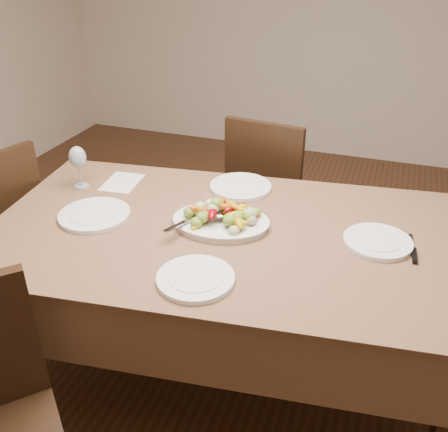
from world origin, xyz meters
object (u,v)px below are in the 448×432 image
object	(u,v)px
dining_table	(224,306)
serving_platter	(221,223)
wine_glass	(79,166)
plate_right	(378,242)
chair_far	(274,193)
plate_far	(241,187)
plate_left	(94,215)
plate_near	(196,279)

from	to	relation	value
dining_table	serving_platter	bearing A→B (deg)	129.93
serving_platter	wine_glass	xyz separation A→B (m)	(-0.72, 0.12, 0.09)
dining_table	wine_glass	distance (m)	0.89
dining_table	plate_right	size ratio (longest dim) A/B	7.31
dining_table	chair_far	distance (m)	0.93
plate_right	plate_far	size ratio (longest dim) A/B	0.91
plate_right	plate_far	distance (m)	0.68
serving_platter	wine_glass	distance (m)	0.73
plate_left	serving_platter	bearing A→B (deg)	11.64
dining_table	serving_platter	world-z (taller)	serving_platter
chair_far	plate_near	xyz separation A→B (m)	(0.05, -1.27, 0.29)
dining_table	plate_near	xyz separation A→B (m)	(0.02, -0.34, 0.39)
plate_right	plate_near	bearing A→B (deg)	-141.56
plate_left	plate_far	size ratio (longest dim) A/B	1.04
chair_far	plate_far	distance (m)	0.63
plate_near	serving_platter	bearing A→B (deg)	96.68
chair_far	plate_left	world-z (taller)	chair_far
plate_near	plate_far	bearing A→B (deg)	95.75
plate_left	wine_glass	size ratio (longest dim) A/B	1.40
chair_far	serving_platter	world-z (taller)	chair_far
dining_table	plate_right	xyz separation A→B (m)	(0.57, 0.09, 0.39)
serving_platter	plate_left	distance (m)	0.52
plate_left	chair_far	bearing A→B (deg)	63.39
serving_platter	dining_table	bearing A→B (deg)	-50.07
plate_left	plate_right	size ratio (longest dim) A/B	1.14
chair_far	plate_left	bearing A→B (deg)	70.26
chair_far	dining_table	bearing A→B (deg)	98.46
plate_left	plate_right	distance (m)	1.11
serving_platter	plate_left	size ratio (longest dim) A/B	1.29
serving_platter	plate_right	world-z (taller)	serving_platter
chair_far	plate_right	bearing A→B (deg)	132.42
dining_table	wine_glass	size ratio (longest dim) A/B	8.98
dining_table	plate_far	xyz separation A→B (m)	(-0.05, 0.37, 0.39)
dining_table	plate_right	distance (m)	0.70
wine_glass	plate_right	bearing A→B (deg)	-2.33
dining_table	plate_left	xyz separation A→B (m)	(-0.53, -0.08, 0.39)
dining_table	plate_left	world-z (taller)	plate_left
chair_far	plate_far	bearing A→B (deg)	94.37
plate_far	plate_left	bearing A→B (deg)	-137.13
plate_right	wine_glass	xyz separation A→B (m)	(-1.31, 0.05, 0.09)
plate_near	wine_glass	world-z (taller)	wine_glass
plate_left	plate_near	world-z (taller)	same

